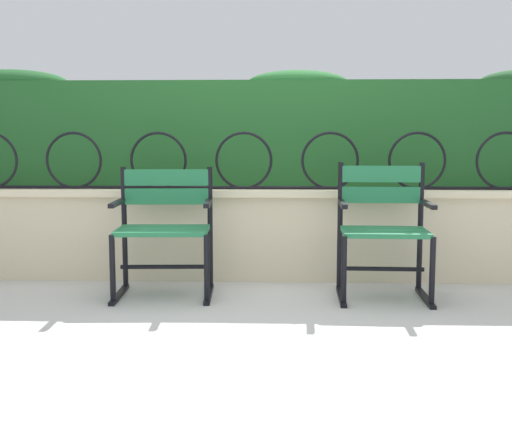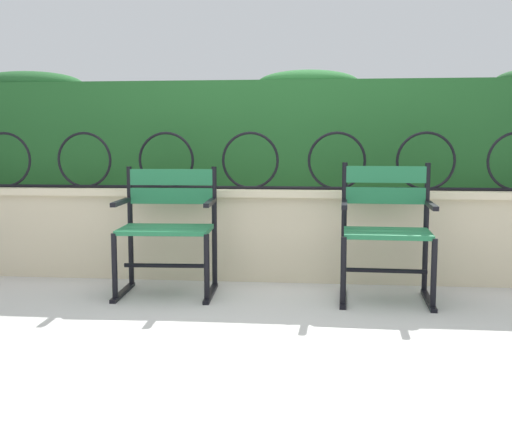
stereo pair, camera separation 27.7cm
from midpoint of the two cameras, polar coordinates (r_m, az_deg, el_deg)
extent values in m
plane|color=#B7B5AF|center=(4.06, -2.01, -7.87)|extent=(60.00, 60.00, 0.00)
cube|color=beige|center=(4.80, -1.33, -1.79)|extent=(6.66, 0.35, 0.62)
cube|color=beige|center=(4.77, -1.34, 2.20)|extent=(6.66, 0.41, 0.05)
cylinder|color=black|center=(4.69, -1.40, 2.57)|extent=(6.14, 0.02, 0.02)
torus|color=black|center=(4.95, -17.44, 4.78)|extent=(0.42, 0.02, 0.42)
torus|color=black|center=(4.78, -10.32, 4.92)|extent=(0.42, 0.02, 0.42)
torus|color=black|center=(4.69, -2.79, 4.99)|extent=(0.42, 0.02, 0.42)
torus|color=black|center=(4.68, 4.91, 4.97)|extent=(0.42, 0.02, 0.42)
torus|color=black|center=(4.75, 12.51, 4.86)|extent=(0.42, 0.02, 0.42)
torus|color=black|center=(4.90, 19.75, 4.68)|extent=(0.42, 0.02, 0.42)
cube|color=#1E5123|center=(5.20, -1.06, 7.33)|extent=(6.53, 0.54, 0.81)
ellipsoid|color=#1E5024|center=(5.71, -22.53, 10.86)|extent=(0.99, 0.49, 0.22)
ellipsoid|color=#1E5324|center=(5.21, 2.17, 11.80)|extent=(0.80, 0.49, 0.19)
cube|color=#237547|center=(4.12, -10.43, -1.50)|extent=(0.60, 0.16, 0.03)
cube|color=#237547|center=(4.26, -10.13, -1.24)|extent=(0.60, 0.16, 0.03)
cube|color=#237547|center=(4.39, -9.84, -0.99)|extent=(0.60, 0.16, 0.03)
cube|color=#237547|center=(4.46, -9.73, 3.44)|extent=(0.59, 0.06, 0.11)
cube|color=#237547|center=(4.47, -9.69, 1.77)|extent=(0.59, 0.06, 0.11)
cylinder|color=black|center=(4.46, -5.87, -1.03)|extent=(0.04, 0.04, 0.85)
cylinder|color=black|center=(4.07, -6.35, -4.68)|extent=(0.04, 0.04, 0.44)
cube|color=black|center=(4.30, -6.08, -6.90)|extent=(0.07, 0.52, 0.02)
cube|color=black|center=(4.20, -6.18, 1.19)|extent=(0.06, 0.40, 0.03)
cylinder|color=black|center=(4.55, -13.33, -1.02)|extent=(0.04, 0.04, 0.85)
cylinder|color=black|center=(4.17, -14.51, -4.59)|extent=(0.04, 0.04, 0.44)
cube|color=black|center=(4.39, -13.85, -6.77)|extent=(0.07, 0.52, 0.02)
cube|color=black|center=(4.29, -14.08, 1.15)|extent=(0.06, 0.40, 0.03)
cylinder|color=black|center=(4.30, -10.06, -4.44)|extent=(0.56, 0.06, 0.03)
cube|color=#237547|center=(4.04, 9.69, -1.65)|extent=(0.55, 0.14, 0.03)
cube|color=#237547|center=(4.18, 9.51, -1.38)|extent=(0.55, 0.14, 0.03)
cube|color=#237547|center=(4.31, 9.33, -1.12)|extent=(0.55, 0.14, 0.03)
cube|color=#237547|center=(4.38, 9.29, 3.75)|extent=(0.54, 0.05, 0.11)
cube|color=#237547|center=(4.39, 9.26, 1.91)|extent=(0.54, 0.05, 0.11)
cylinder|color=black|center=(4.45, 12.68, -0.96)|extent=(0.04, 0.04, 0.88)
cylinder|color=black|center=(4.07, 13.52, -4.84)|extent=(0.04, 0.04, 0.44)
cube|color=black|center=(4.29, 13.02, -7.06)|extent=(0.06, 0.52, 0.02)
cube|color=black|center=(4.19, 13.24, 1.04)|extent=(0.05, 0.40, 0.03)
cylinder|color=black|center=(4.40, 5.69, -0.91)|extent=(0.04, 0.04, 0.88)
cylinder|color=black|center=(4.01, 5.84, -4.85)|extent=(0.04, 0.04, 0.44)
cube|color=black|center=(4.24, 5.72, -7.09)|extent=(0.06, 0.52, 0.02)
cube|color=black|center=(4.14, 5.82, 1.12)|extent=(0.05, 0.40, 0.03)
cylinder|color=black|center=(4.22, 9.44, -4.63)|extent=(0.52, 0.04, 0.03)
camera|label=1|loc=(0.14, -91.97, -0.23)|focal=45.03mm
camera|label=2|loc=(0.14, 88.03, 0.23)|focal=45.03mm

